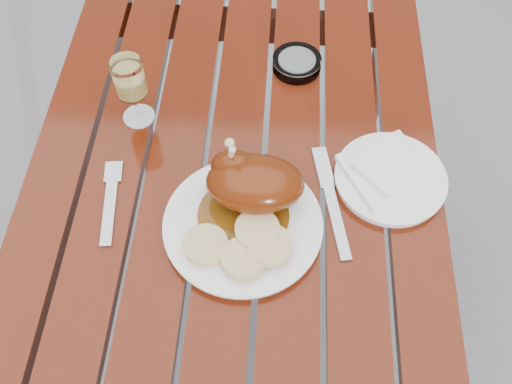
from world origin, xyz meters
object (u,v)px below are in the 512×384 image
(dinner_plate, at_px, (243,225))
(wine_glass, at_px, (133,91))
(side_plate, at_px, (390,179))
(table, at_px, (237,272))
(ashtray, at_px, (297,63))

(dinner_plate, height_order, wine_glass, wine_glass)
(dinner_plate, bearing_deg, wine_glass, 133.08)
(wine_glass, height_order, side_plate, wine_glass)
(dinner_plate, distance_m, wine_glass, 0.35)
(table, distance_m, side_plate, 0.49)
(ashtray, bearing_deg, dinner_plate, -102.08)
(dinner_plate, height_order, ashtray, ashtray)
(side_plate, height_order, ashtray, ashtray)
(side_plate, distance_m, ashtray, 0.35)
(table, bearing_deg, ashtray, 70.31)
(dinner_plate, distance_m, side_plate, 0.30)
(ashtray, bearing_deg, wine_glass, -153.36)
(table, bearing_deg, wine_glass, 141.53)
(dinner_plate, xyz_separation_m, ashtray, (0.09, 0.41, 0.00))
(table, bearing_deg, dinner_plate, -71.99)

